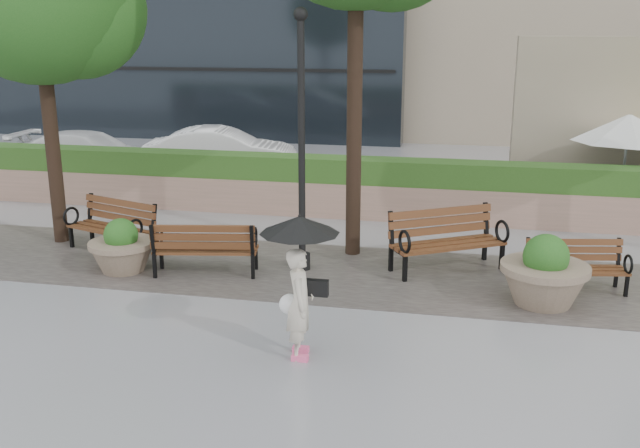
% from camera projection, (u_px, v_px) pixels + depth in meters
% --- Properties ---
extents(ground, '(100.00, 100.00, 0.00)m').
position_uv_depth(ground, '(207.00, 335.00, 10.06)').
color(ground, gray).
rests_on(ground, ground).
extents(cobble_strip, '(28.00, 3.20, 0.01)m').
position_uv_depth(cobble_strip, '(266.00, 268.00, 12.88)').
color(cobble_strip, '#383330').
rests_on(cobble_strip, ground).
extents(hedge_wall, '(24.00, 0.80, 1.35)m').
position_uv_depth(hedge_wall, '(314.00, 186.00, 16.48)').
color(hedge_wall, tan).
rests_on(hedge_wall, ground).
extents(asphalt_street, '(40.00, 7.00, 0.00)m').
position_uv_depth(asphalt_street, '(344.00, 179.00, 20.43)').
color(asphalt_street, black).
rests_on(asphalt_street, ground).
extents(bench_1, '(1.95, 1.29, 0.98)m').
position_uv_depth(bench_1, '(112.00, 237.00, 13.78)').
color(bench_1, '#5E2F1B').
rests_on(bench_1, ground).
extents(bench_2, '(1.89, 1.03, 0.96)m').
position_uv_depth(bench_2, '(206.00, 259.00, 12.49)').
color(bench_2, '#5E2F1B').
rests_on(bench_2, ground).
extents(bench_3, '(2.13, 1.74, 1.09)m').
position_uv_depth(bench_3, '(447.00, 253.00, 12.67)').
color(bench_3, '#5E2F1B').
rests_on(bench_3, ground).
extents(bench_4, '(1.66, 0.91, 0.84)m').
position_uv_depth(bench_4, '(576.00, 277.00, 11.66)').
color(bench_4, '#5E2F1B').
rests_on(bench_4, ground).
extents(planter_left, '(1.16, 1.16, 0.97)m').
position_uv_depth(planter_left, '(122.00, 251.00, 12.61)').
color(planter_left, '#7F6B56').
rests_on(planter_left, ground).
extents(planter_right, '(1.36, 1.36, 1.14)m').
position_uv_depth(planter_right, '(544.00, 278.00, 11.07)').
color(planter_right, '#7F6B56').
rests_on(planter_right, ground).
extents(lamppost, '(0.28, 0.28, 4.53)m').
position_uv_depth(lamppost, '(302.00, 159.00, 12.28)').
color(lamppost, black).
rests_on(lamppost, ground).
extents(patio_umb_white, '(2.50, 2.50, 2.30)m').
position_uv_depth(patio_umb_white, '(628.00, 129.00, 16.13)').
color(patio_umb_white, black).
rests_on(patio_umb_white, ground).
extents(car_left, '(4.56, 2.01, 1.30)m').
position_uv_depth(car_left, '(90.00, 154.00, 20.64)').
color(car_left, white).
rests_on(car_left, ground).
extents(car_right, '(4.55, 2.32, 1.43)m').
position_uv_depth(car_right, '(222.00, 152.00, 20.58)').
color(car_right, white).
rests_on(car_right, ground).
extents(pedestrian, '(1.03, 1.03, 1.90)m').
position_uv_depth(pedestrian, '(300.00, 273.00, 9.15)').
color(pedestrian, beige).
rests_on(pedestrian, ground).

